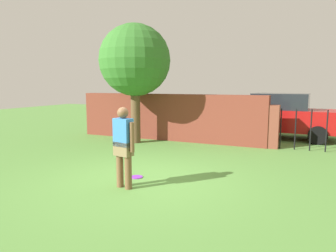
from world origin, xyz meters
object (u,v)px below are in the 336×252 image
frisbee_purple (137,177)px  car (280,116)px  tree (135,61)px  person (123,144)px

frisbee_purple → car: bearing=69.6°
frisbee_purple → tree: bearing=120.1°
person → frisbee_purple: person is taller
person → frisbee_purple: (-0.12, 0.70, -0.89)m
tree → frisbee_purple: size_ratio=15.27×
tree → car: bearing=34.5°
person → frisbee_purple: 1.14m
tree → person: bearing=-62.8°
person → car: 7.82m
tree → frisbee_purple: bearing=-59.9°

